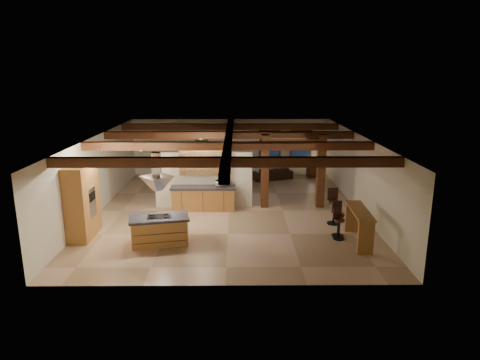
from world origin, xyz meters
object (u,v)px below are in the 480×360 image
Objects in this scene: kitchen_island at (160,230)px; dining_table at (228,183)px; sofa at (272,173)px; bar_counter at (359,220)px.

dining_table is at bearing 72.41° from kitchen_island.
sofa is at bearing 63.23° from kitchen_island.
kitchen_island is 0.95× the size of bar_counter.
dining_table reaches higher than sofa.
sofa is 0.96× the size of bar_counter.
kitchen_island is at bearing 44.75° from sofa.
dining_table is at bearing 23.82° from sofa.
bar_counter reaches higher than dining_table.
sofa is at bearing 103.99° from bar_counter.
bar_counter is at bearing -67.34° from dining_table.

